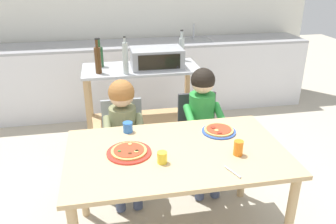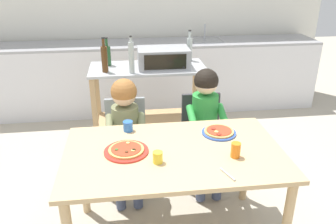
{
  "view_description": "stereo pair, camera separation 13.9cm",
  "coord_description": "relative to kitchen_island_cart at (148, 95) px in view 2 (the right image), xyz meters",
  "views": [
    {
      "loc": [
        -0.43,
        -1.92,
        1.89
      ],
      "look_at": [
        0.0,
        0.3,
        0.89
      ],
      "focal_mm": 36.52,
      "sensor_mm": 36.0,
      "label": 1
    },
    {
      "loc": [
        -0.29,
        -1.94,
        1.89
      ],
      "look_at": [
        0.0,
        0.3,
        0.89
      ],
      "focal_mm": 36.52,
      "sensor_mm": 36.0,
      "label": 2
    }
  ],
  "objects": [
    {
      "name": "child_in_olive_shirt",
      "position": [
        -0.25,
        -0.84,
        0.08
      ],
      "size": [
        0.32,
        0.42,
        1.03
      ],
      "color": "#424C6B",
      "rests_on": "ground"
    },
    {
      "name": "pizza_plate_red_rimmed",
      "position": [
        -0.25,
        -1.39,
        0.15
      ],
      "size": [
        0.29,
        0.29,
        0.03
      ],
      "color": "red",
      "rests_on": "dining_table"
    },
    {
      "name": "back_wall_tiled",
      "position": [
        0.06,
        1.49,
        0.74
      ],
      "size": [
        5.07,
        0.14,
        2.7
      ],
      "color": "white",
      "rests_on": "ground"
    },
    {
      "name": "drinking_cup_blue",
      "position": [
        -0.23,
        -1.08,
        0.17
      ],
      "size": [
        0.07,
        0.07,
        0.08
      ],
      "primitive_type": "cylinder",
      "color": "blue",
      "rests_on": "dining_table"
    },
    {
      "name": "dining_chair_right",
      "position": [
        0.43,
        -0.7,
        -0.13
      ],
      "size": [
        0.36,
        0.36,
        0.81
      ],
      "color": "#333338",
      "rests_on": "ground"
    },
    {
      "name": "bottle_squat_spirits",
      "position": [
        -0.4,
        0.11,
        0.41
      ],
      "size": [
        0.07,
        0.07,
        0.29
      ],
      "color": "#1E4723",
      "rests_on": "kitchen_island_cart"
    },
    {
      "name": "bottle_tall_green_wine",
      "position": [
        0.46,
        0.19,
        0.43
      ],
      "size": [
        0.06,
        0.06,
        0.32
      ],
      "color": "#ADB7B2",
      "rests_on": "kitchen_island_cart"
    },
    {
      "name": "drinking_cup_orange",
      "position": [
        0.44,
        -1.54,
        0.18
      ],
      "size": [
        0.06,
        0.06,
        0.1
      ],
      "primitive_type": "cylinder",
      "color": "orange",
      "rests_on": "dining_table"
    },
    {
      "name": "kitchen_island_cart",
      "position": [
        0.0,
        0.0,
        0.0
      ],
      "size": [
        1.17,
        0.54,
        0.91
      ],
      "color": "#B7BABF",
      "rests_on": "ground"
    },
    {
      "name": "ground_plane",
      "position": [
        0.06,
        -0.28,
        -0.61
      ],
      "size": [
        11.36,
        11.36,
        0.0
      ],
      "primitive_type": "plane",
      "color": "#B7AD99"
    },
    {
      "name": "dining_table",
      "position": [
        0.06,
        -1.41,
        0.04
      ],
      "size": [
        1.45,
        0.87,
        0.74
      ],
      "color": "tan",
      "rests_on": "ground"
    },
    {
      "name": "toaster_oven",
      "position": [
        0.16,
        -0.02,
        0.4
      ],
      "size": [
        0.51,
        0.34,
        0.19
      ],
      "color": "#999BA0",
      "rests_on": "kitchen_island_cart"
    },
    {
      "name": "kitchen_counter",
      "position": [
        0.07,
        1.08,
        -0.15
      ],
      "size": [
        4.56,
        0.6,
        1.12
      ],
      "color": "silver",
      "rests_on": "ground"
    },
    {
      "name": "drinking_cup_yellow",
      "position": [
        -0.05,
        -1.54,
        0.17
      ],
      "size": [
        0.06,
        0.06,
        0.08
      ],
      "primitive_type": "cylinder",
      "color": "yellow",
      "rests_on": "dining_table"
    },
    {
      "name": "dining_chair_left",
      "position": [
        -0.25,
        -0.72,
        -0.13
      ],
      "size": [
        0.36,
        0.36,
        0.81
      ],
      "color": "gray",
      "rests_on": "ground"
    },
    {
      "name": "serving_spoon",
      "position": [
        0.34,
        -1.73,
        0.14
      ],
      "size": [
        0.06,
        0.14,
        0.01
      ],
      "primitive_type": "cylinder",
      "rotation": [
        0.0,
        1.57,
        1.93
      ],
      "color": "#B7BABF",
      "rests_on": "dining_table"
    },
    {
      "name": "child_in_green_shirt",
      "position": [
        0.43,
        -0.81,
        0.09
      ],
      "size": [
        0.32,
        0.42,
        1.08
      ],
      "color": "#424C6B",
      "rests_on": "ground"
    },
    {
      "name": "pizza_plate_blue_rimmed",
      "position": [
        0.42,
        -1.21,
        0.15
      ],
      "size": [
        0.25,
        0.25,
        0.03
      ],
      "color": "#3356B7",
      "rests_on": "dining_table"
    },
    {
      "name": "bottle_brown_beer",
      "position": [
        -0.42,
        -0.12,
        0.44
      ],
      "size": [
        0.06,
        0.06,
        0.33
      ],
      "color": "#4C2D14",
      "rests_on": "kitchen_island_cart"
    },
    {
      "name": "bottle_slim_sauce",
      "position": [
        -0.16,
        -0.19,
        0.46
      ],
      "size": [
        0.05,
        0.05,
        0.36
      ],
      "color": "#ADB7B2",
      "rests_on": "kitchen_island_cart"
    }
  ]
}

